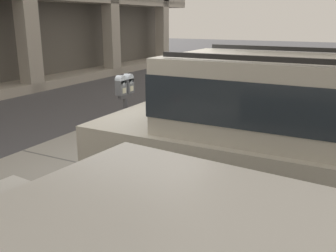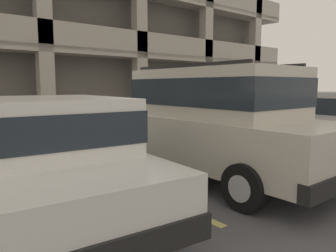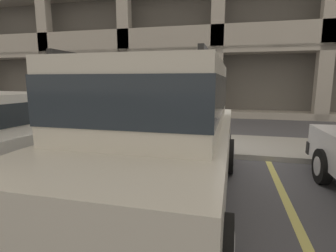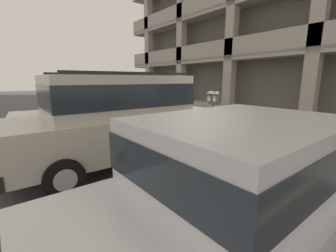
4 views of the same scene
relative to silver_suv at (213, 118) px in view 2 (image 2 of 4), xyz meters
The scene contains 8 objects.
ground_plane 2.48m from the silver_suv, 86.36° to the left, with size 80.00×80.00×0.10m.
sidewalk 3.65m from the silver_suv, 87.71° to the left, with size 40.00×2.20×0.12m.
parking_stall_lines 2.23m from the silver_suv, 24.38° to the left, with size 13.19×4.80×0.01m.
silver_suv is the anchor object (origin of this frame).
red_sedan 2.98m from the silver_suv, behind, with size 2.12×4.62×1.54m.
dark_hatchback 3.37m from the silver_suv, ahead, with size 1.90×4.51×1.54m.
parking_meter_near 2.59m from the silver_suv, 80.75° to the left, with size 0.35×0.12×1.45m.
parking_meter_far 7.40m from the silver_suv, 20.16° to the left, with size 0.15×0.12×1.42m.
Camera 2 is at (-4.52, -6.26, 1.68)m, focal length 35.00 mm.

